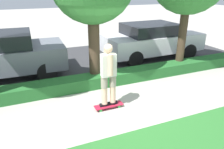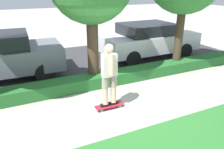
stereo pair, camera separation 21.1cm
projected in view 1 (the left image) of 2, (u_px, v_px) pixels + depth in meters
The scene contains 7 objects.
ground_plane at pixel (127, 107), 5.89m from camera, with size 60.00×60.00×0.00m, color #ADA89E.
street_asphalt at pixel (84, 61), 9.48m from camera, with size 14.07×5.00×0.01m.
hedge_row at pixel (106, 79), 7.19m from camera, with size 14.07×0.60×0.38m.
skateboard at pixel (109, 106), 5.81m from camera, with size 0.78×0.24×0.09m.
skater_person at pixel (108, 74), 5.47m from camera, with size 0.49×0.43×1.66m.
parked_car_front at pixel (4, 55), 7.54m from camera, with size 4.04×2.08×1.59m.
parked_car_middle at pixel (152, 40), 9.78m from camera, with size 4.40×2.06×1.52m.
Camera 1 is at (-2.36, -4.57, 3.03)m, focal length 35.00 mm.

